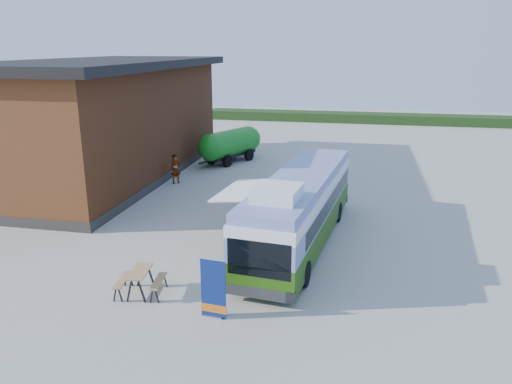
% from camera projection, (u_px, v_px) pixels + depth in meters
% --- Properties ---
extents(ground, '(100.00, 100.00, 0.00)m').
position_uv_depth(ground, '(226.00, 244.00, 21.80)').
color(ground, '#BCB7AD').
rests_on(ground, ground).
extents(barn, '(9.60, 21.20, 7.50)m').
position_uv_depth(barn, '(109.00, 122.00, 32.24)').
color(barn, brown).
rests_on(barn, ground).
extents(hedge, '(40.00, 3.00, 1.00)m').
position_uv_depth(hedge, '(384.00, 118.00, 55.75)').
color(hedge, '#264419').
rests_on(hedge, ground).
extents(bus, '(3.76, 11.90, 3.59)m').
position_uv_depth(bus, '(300.00, 207.00, 21.36)').
color(bus, '#356711').
rests_on(bus, ground).
extents(awning, '(2.73, 3.97, 0.49)m').
position_uv_depth(awning, '(252.00, 185.00, 21.26)').
color(awning, white).
rests_on(awning, ground).
extents(banner, '(0.86, 0.24, 1.98)m').
position_uv_depth(banner, '(213.00, 294.00, 15.73)').
color(banner, navy).
rests_on(banner, ground).
extents(picnic_table, '(1.72, 1.57, 0.89)m').
position_uv_depth(picnic_table, '(140.00, 277.00, 17.26)').
color(picnic_table, tan).
rests_on(picnic_table, ground).
extents(person_a, '(0.79, 0.79, 1.85)m').
position_uv_depth(person_a, '(176.00, 169.00, 31.17)').
color(person_a, '#999999').
rests_on(person_a, ground).
extents(person_b, '(1.17, 1.14, 1.90)m').
position_uv_depth(person_b, '(277.00, 200.00, 24.89)').
color(person_b, '#999999').
rests_on(person_b, ground).
extents(slurry_tanker, '(3.70, 6.08, 2.41)m').
position_uv_depth(slurry_tanker, '(230.00, 144.00, 36.71)').
color(slurry_tanker, '#17821D').
rests_on(slurry_tanker, ground).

